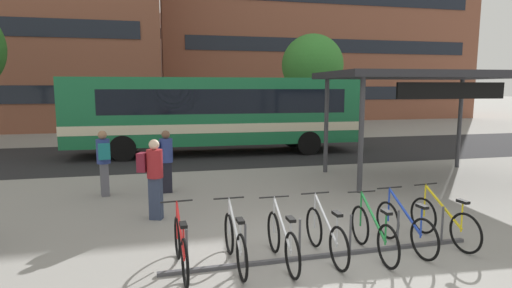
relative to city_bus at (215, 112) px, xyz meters
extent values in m
plane|color=gray|center=(0.42, -11.22, -1.78)|extent=(200.00, 200.00, 0.00)
cube|color=#232326|center=(0.42, 0.00, -1.77)|extent=(80.00, 7.20, 0.01)
cube|color=#196B3D|center=(0.06, 0.00, 0.07)|extent=(12.07, 2.90, 2.70)
cube|color=beige|center=(0.06, 0.00, -0.58)|extent=(12.09, 2.92, 0.36)
cube|color=black|center=(-5.38, 0.16, 1.20)|extent=(1.07, 2.32, 0.40)
cube|color=black|center=(-5.91, 0.17, 0.34)|extent=(0.14, 2.19, 1.40)
cube|color=black|center=(0.33, -1.26, 0.48)|extent=(9.84, 0.35, 0.97)
cube|color=black|center=(0.40, 1.23, 0.48)|extent=(9.84, 0.35, 0.97)
cylinder|color=black|center=(-3.69, -1.05, -1.28)|extent=(1.01, 0.33, 1.00)
cylinder|color=black|center=(-3.62, 1.26, -1.28)|extent=(1.01, 0.33, 1.00)
cylinder|color=black|center=(3.75, -1.27, -1.28)|extent=(1.01, 0.33, 1.00)
cylinder|color=black|center=(3.82, 1.04, -1.28)|extent=(1.01, 0.33, 1.00)
cube|color=#47474C|center=(0.36, -11.19, -1.75)|extent=(5.48, 0.24, 0.06)
cylinder|color=#47474C|center=(-1.92, -11.26, -1.43)|extent=(0.04, 0.04, 0.70)
cylinder|color=#47474C|center=(-1.01, -11.23, -1.43)|extent=(0.04, 0.04, 0.70)
cylinder|color=#47474C|center=(-0.10, -11.21, -1.43)|extent=(0.04, 0.04, 0.70)
cylinder|color=#47474C|center=(0.81, -11.18, -1.43)|extent=(0.04, 0.04, 0.70)
cylinder|color=#47474C|center=(1.73, -11.15, -1.43)|extent=(0.04, 0.04, 0.70)
cylinder|color=#47474C|center=(2.64, -11.13, -1.43)|extent=(0.04, 0.04, 0.70)
torus|color=black|center=(-2.04, -10.67, -1.42)|extent=(0.09, 0.71, 0.70)
torus|color=black|center=(-1.98, -11.68, -1.42)|extent=(0.09, 0.71, 0.70)
cube|color=red|center=(-2.01, -11.16, -1.11)|extent=(0.09, 0.92, 0.58)
cylinder|color=red|center=(-1.98, -11.59, -1.16)|extent=(0.03, 0.03, 0.55)
cube|color=black|center=(-1.98, -11.59, -0.90)|extent=(0.11, 0.23, 0.05)
cylinder|color=red|center=(-2.04, -10.69, -1.11)|extent=(0.03, 0.03, 0.65)
cylinder|color=black|center=(-2.04, -10.69, -0.80)|extent=(0.52, 0.06, 0.03)
torus|color=black|center=(-1.18, -10.67, -1.42)|extent=(0.06, 0.70, 0.70)
torus|color=black|center=(-1.15, -11.69, -1.42)|extent=(0.06, 0.70, 0.70)
cube|color=#B7BABF|center=(-1.17, -11.16, -1.11)|extent=(0.05, 0.92, 0.58)
cylinder|color=#B7BABF|center=(-1.16, -11.59, -1.16)|extent=(0.03, 0.03, 0.55)
cube|color=black|center=(-1.16, -11.59, -0.90)|extent=(0.10, 0.22, 0.05)
cylinder|color=#B7BABF|center=(-1.18, -10.69, -1.11)|extent=(0.03, 0.03, 0.65)
cylinder|color=black|center=(-1.18, -10.69, -0.80)|extent=(0.52, 0.04, 0.03)
torus|color=black|center=(-0.42, -10.77, -1.42)|extent=(0.05, 0.70, 0.70)
torus|color=black|center=(-0.41, -11.79, -1.42)|extent=(0.05, 0.70, 0.70)
cube|color=#B7BABF|center=(-0.41, -11.26, -1.11)|extent=(0.04, 0.92, 0.58)
cylinder|color=#B7BABF|center=(-0.41, -11.69, -1.16)|extent=(0.03, 0.03, 0.55)
cube|color=black|center=(-0.41, -11.69, -0.90)|extent=(0.10, 0.22, 0.05)
cylinder|color=#B7BABF|center=(-0.42, -10.79, -1.11)|extent=(0.03, 0.03, 0.65)
cylinder|color=black|center=(-0.42, -10.79, -0.80)|extent=(0.52, 0.03, 0.03)
torus|color=black|center=(0.35, -10.69, -1.42)|extent=(0.06, 0.70, 0.70)
torus|color=black|center=(0.37, -11.71, -1.42)|extent=(0.06, 0.70, 0.70)
cube|color=#B7BABF|center=(0.36, -11.18, -1.11)|extent=(0.05, 0.92, 0.58)
cylinder|color=#B7BABF|center=(0.37, -11.61, -1.16)|extent=(0.03, 0.03, 0.55)
cube|color=black|center=(0.37, -11.61, -0.90)|extent=(0.10, 0.22, 0.05)
cylinder|color=#B7BABF|center=(0.35, -10.71, -1.11)|extent=(0.03, 0.03, 0.65)
cylinder|color=black|center=(0.35, -10.71, -0.80)|extent=(0.52, 0.04, 0.03)
torus|color=black|center=(1.20, -10.78, -1.42)|extent=(0.07, 0.71, 0.70)
torus|color=black|center=(1.16, -11.80, -1.42)|extent=(0.07, 0.71, 0.70)
cube|color=#1E7F38|center=(1.18, -11.27, -1.11)|extent=(0.07, 0.92, 0.58)
cylinder|color=#1E7F38|center=(1.16, -11.70, -1.16)|extent=(0.03, 0.03, 0.55)
cube|color=black|center=(1.16, -11.70, -0.90)|extent=(0.11, 0.22, 0.05)
cylinder|color=#1E7F38|center=(1.20, -10.80, -1.11)|extent=(0.03, 0.03, 0.65)
cylinder|color=black|center=(1.20, -10.80, -0.80)|extent=(0.52, 0.05, 0.03)
torus|color=black|center=(1.83, -10.64, -1.42)|extent=(0.09, 0.71, 0.70)
torus|color=black|center=(1.90, -11.66, -1.42)|extent=(0.09, 0.71, 0.70)
cube|color=#1E3DB2|center=(1.87, -11.13, -1.11)|extent=(0.09, 0.92, 0.58)
cylinder|color=#1E3DB2|center=(1.89, -11.56, -1.16)|extent=(0.03, 0.03, 0.55)
cube|color=black|center=(1.89, -11.56, -0.90)|extent=(0.11, 0.23, 0.05)
cylinder|color=#1E3DB2|center=(1.84, -10.66, -1.11)|extent=(0.03, 0.03, 0.65)
cylinder|color=black|center=(1.84, -10.66, -0.80)|extent=(0.52, 0.06, 0.03)
torus|color=black|center=(2.66, -10.55, -1.42)|extent=(0.12, 0.70, 0.70)
torus|color=black|center=(2.76, -11.56, -1.42)|extent=(0.12, 0.70, 0.70)
cube|color=yellow|center=(2.71, -11.04, -1.11)|extent=(0.13, 0.92, 0.58)
cylinder|color=yellow|center=(2.75, -11.46, -1.16)|extent=(0.03, 0.03, 0.55)
cube|color=black|center=(2.75, -11.46, -0.90)|extent=(0.12, 0.23, 0.05)
cylinder|color=yellow|center=(2.66, -10.57, -1.11)|extent=(0.04, 0.04, 0.65)
cylinder|color=black|center=(2.66, -10.57, -0.80)|extent=(0.52, 0.08, 0.03)
cylinder|color=#38383D|center=(2.92, -7.42, -0.24)|extent=(0.15, 0.15, 3.08)
cylinder|color=#38383D|center=(3.08, -4.68, -0.24)|extent=(0.15, 0.15, 3.08)
cylinder|color=#38383D|center=(7.97, -4.97, -0.24)|extent=(0.15, 0.15, 3.08)
cube|color=#28282D|center=(5.44, -6.20, 1.40)|extent=(5.89, 3.87, 0.20)
cube|color=black|center=(5.35, -7.72, 0.95)|extent=(3.13, 0.26, 0.44)
cube|color=#2D3851|center=(-2.40, -8.49, -1.32)|extent=(0.31, 0.27, 0.91)
cylinder|color=maroon|center=(-2.40, -8.49, -0.56)|extent=(0.43, 0.43, 0.60)
sphere|color=beige|center=(-2.40, -8.49, -0.15)|extent=(0.22, 0.22, 0.22)
cube|color=maroon|center=(-2.65, -8.41, -0.53)|extent=(0.26, 0.32, 0.40)
cube|color=#565660|center=(-3.72, -6.21, -1.34)|extent=(0.25, 0.30, 0.86)
cylinder|color=navy|center=(-3.72, -6.21, -0.60)|extent=(0.41, 0.41, 0.63)
sphere|color=#936B4C|center=(-3.72, -6.21, -0.17)|extent=(0.22, 0.22, 0.22)
cube|color=#197075|center=(-3.67, -6.46, -0.57)|extent=(0.31, 0.24, 0.40)
cube|color=black|center=(-2.13, -6.24, -1.36)|extent=(0.26, 0.21, 0.83)
cylinder|color=navy|center=(-2.13, -6.24, -0.63)|extent=(0.35, 0.35, 0.63)
sphere|color=brown|center=(-2.13, -6.24, -0.20)|extent=(0.22, 0.22, 0.22)
cube|color=navy|center=(-2.39, -6.25, -0.59)|extent=(0.19, 0.28, 0.40)
cylinder|color=brown|center=(6.89, 6.69, -0.49)|extent=(0.32, 0.32, 2.57)
ellipsoid|color=#388433|center=(6.89, 6.69, 2.38)|extent=(3.74, 3.74, 3.74)
cube|color=brown|center=(-12.17, 14.87, 6.12)|extent=(20.14, 10.00, 15.80)
cube|color=brown|center=(11.87, 20.38, 7.87)|extent=(27.63, 11.37, 19.29)
cube|color=black|center=(11.87, 14.67, 0.54)|extent=(24.32, 0.06, 1.10)
cube|color=black|center=(11.87, 14.67, 4.40)|extent=(24.32, 0.06, 1.10)
cube|color=gray|center=(2.93, 33.58, 3.48)|extent=(19.56, 10.86, 10.51)
cube|color=black|center=(2.93, 28.13, 1.38)|extent=(17.22, 0.06, 1.10)
cube|color=black|center=(2.93, 28.13, 6.63)|extent=(17.22, 0.06, 1.10)
camera|label=1|loc=(-2.25, -17.27, 1.05)|focal=28.72mm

